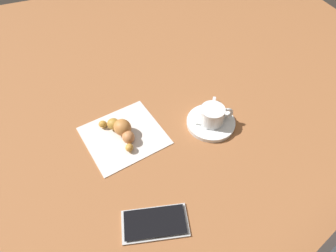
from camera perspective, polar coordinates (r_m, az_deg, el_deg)
ground_plane at (r=0.80m, az=-0.60°, el=-0.95°), size 1.80×1.80×0.00m
saucer at (r=0.82m, az=8.28°, el=0.67°), size 0.13×0.13×0.01m
espresso_cup at (r=0.80m, az=8.66°, el=2.09°), size 0.09×0.07×0.05m
teaspoon at (r=0.82m, az=8.08°, el=1.59°), size 0.09×0.11×0.01m
sugar_packet at (r=0.82m, az=6.37°, el=1.78°), size 0.05×0.06×0.01m
napkin at (r=0.79m, az=-8.53°, el=-1.80°), size 0.23×0.22×0.00m
croissant at (r=0.78m, az=-9.06°, el=-0.64°), size 0.09×0.13×0.04m
cell_phone at (r=0.66m, az=-2.55°, el=-18.23°), size 0.16×0.11×0.01m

